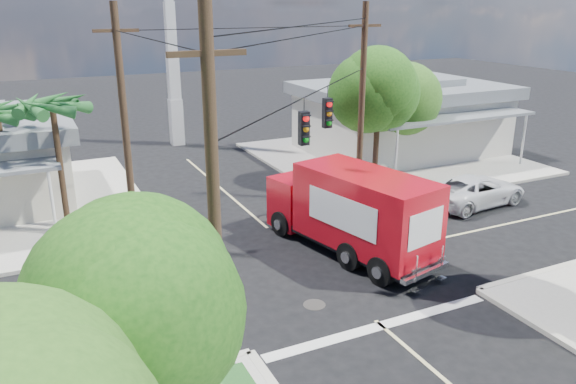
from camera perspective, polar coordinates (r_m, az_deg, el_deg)
ground at (r=20.21m, az=2.48°, el=-7.57°), size 120.00×120.00×0.00m
sidewalk_ne at (r=34.33m, az=10.03°, el=3.43°), size 14.12×14.12×0.14m
road_markings at (r=19.07m, az=4.58°, el=-9.30°), size 32.00×32.00×0.01m
building_ne at (r=35.62m, az=11.36°, el=7.62°), size 11.80×10.20×4.50m
radio_tower at (r=37.24m, az=-11.68°, el=13.24°), size 0.80×0.80×17.00m
tree_sw_front at (r=9.72m, az=-13.12°, el=-10.10°), size 3.88×3.78×6.03m
tree_ne_front at (r=27.99m, az=9.27°, el=9.88°), size 4.21×4.14×6.66m
tree_ne_back at (r=31.35m, az=10.88°, el=9.64°), size 3.77×3.66×5.82m
palm_nw_front at (r=23.80m, az=-22.81°, el=7.83°), size 3.01×3.08×5.59m
utility_poles at (r=19.39m, az=-3.74°, el=5.95°), size 12.00×10.68×9.00m
vending_boxes at (r=28.06m, az=8.29°, el=1.40°), size 1.90×0.50×1.10m
delivery_truck at (r=20.84m, az=6.43°, el=-1.90°), size 3.81×7.79×3.25m
parked_car at (r=27.39m, az=18.54°, el=0.18°), size 5.22×2.78×1.40m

